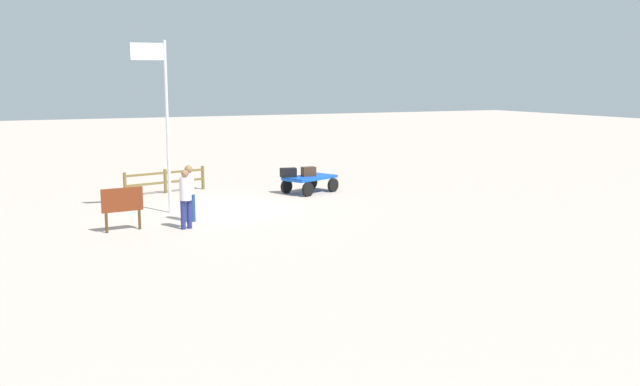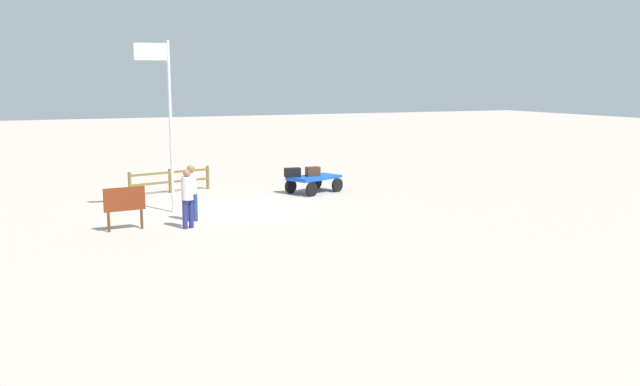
# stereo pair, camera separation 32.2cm
# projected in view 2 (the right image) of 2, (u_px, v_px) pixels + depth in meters

# --- Properties ---
(ground_plane) EXTENTS (120.00, 120.00, 0.00)m
(ground_plane) POSITION_uv_depth(u_px,v_px,m) (232.00, 209.00, 23.03)
(ground_plane) COLOR #BBA799
(luggage_cart) EXTENTS (2.32, 1.91, 0.63)m
(luggage_cart) POSITION_uv_depth(u_px,v_px,m) (314.00, 181.00, 26.28)
(luggage_cart) COLOR blue
(luggage_cart) RESTS_ON ground
(suitcase_olive) EXTENTS (0.52, 0.33, 0.35)m
(suitcase_olive) POSITION_uv_depth(u_px,v_px,m) (313.00, 171.00, 26.34)
(suitcase_olive) COLOR #432B1D
(suitcase_olive) RESTS_ON luggage_cart
(suitcase_navy) EXTENTS (0.65, 0.43, 0.34)m
(suitcase_navy) POSITION_uv_depth(u_px,v_px,m) (292.00, 172.00, 26.08)
(suitcase_navy) COLOR black
(suitcase_navy) RESTS_ON luggage_cart
(worker_lead) EXTENTS (0.41, 0.41, 1.73)m
(worker_lead) POSITION_uv_depth(u_px,v_px,m) (192.00, 189.00, 20.84)
(worker_lead) COLOR navy
(worker_lead) RESTS_ON ground
(worker_trailing) EXTENTS (0.41, 0.41, 1.72)m
(worker_trailing) POSITION_uv_depth(u_px,v_px,m) (187.00, 194.00, 19.80)
(worker_trailing) COLOR navy
(worker_trailing) RESTS_ON ground
(flagpole) EXTENTS (1.10, 0.15, 5.49)m
(flagpole) POSITION_uv_depth(u_px,v_px,m) (166.00, 111.00, 21.86)
(flagpole) COLOR silver
(flagpole) RESTS_ON ground
(signboard) EXTENTS (1.17, 0.19, 1.24)m
(signboard) POSITION_uv_depth(u_px,v_px,m) (125.00, 202.00, 19.56)
(signboard) COLOR #4C3319
(signboard) RESTS_ON ground
(wooden_fence) EXTENTS (3.24, 0.85, 0.92)m
(wooden_fence) POSITION_uv_depth(u_px,v_px,m) (170.00, 179.00, 26.25)
(wooden_fence) COLOR brown
(wooden_fence) RESTS_ON ground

